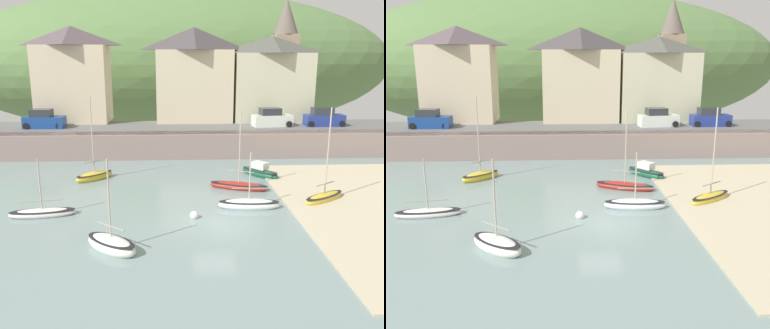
{
  "view_description": "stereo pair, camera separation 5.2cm",
  "coord_description": "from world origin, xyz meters",
  "views": [
    {
      "loc": [
        -2.4,
        -21.89,
        9.26
      ],
      "look_at": [
        -1.02,
        6.5,
        1.94
      ],
      "focal_mm": 38.15,
      "sensor_mm": 36.0,
      "label": 1
    },
    {
      "loc": [
        -2.34,
        -21.89,
        9.26
      ],
      "look_at": [
        -1.02,
        6.5,
        1.94
      ],
      "focal_mm": 38.15,
      "sensor_mm": 36.0,
      "label": 2
    }
  ],
  "objects": [
    {
      "name": "ground",
      "position": [
        1.4,
        -9.56,
        0.16
      ],
      "size": [
        48.0,
        41.0,
        0.61
      ],
      "color": "gray"
    },
    {
      "name": "quay_seawall",
      "position": [
        0.0,
        17.5,
        1.36
      ],
      "size": [
        48.0,
        9.4,
        2.4
      ],
      "color": "gray",
      "rests_on": "ground"
    },
    {
      "name": "hillside_backdrop",
      "position": [
        -2.74,
        55.2,
        8.62
      ],
      "size": [
        80.0,
        44.0,
        24.64
      ],
      "color": "#577A44",
      "rests_on": "ground"
    },
    {
      "name": "waterfront_building_left",
      "position": [
        -13.42,
        25.2,
        7.7
      ],
      "size": [
        8.08,
        5.53,
        10.44
      ],
      "color": "beige",
      "rests_on": "ground"
    },
    {
      "name": "waterfront_building_centre",
      "position": [
        0.11,
        25.2,
        7.66
      ],
      "size": [
        8.69,
        5.5,
        10.35
      ],
      "color": "beige",
      "rests_on": "ground"
    },
    {
      "name": "waterfront_building_right",
      "position": [
        8.92,
        25.2,
        7.19
      ],
      "size": [
        8.97,
        5.76,
        9.44
      ],
      "color": "beige",
      "rests_on": "ground"
    },
    {
      "name": "church_with_spire",
      "position": [
        11.44,
        29.2,
        9.61
      ],
      "size": [
        3.0,
        3.0,
        14.0
      ],
      "color": "gray",
      "rests_on": "ground"
    },
    {
      "name": "sailboat_white_hull",
      "position": [
        -8.64,
        9.63,
        0.31
      ],
      "size": [
        3.1,
        2.96,
        6.78
      ],
      "rotation": [
        0.0,
        0.0,
        0.74
      ],
      "color": "gold",
      "rests_on": "ground"
    },
    {
      "name": "sailboat_tall_mast",
      "position": [
        2.46,
        2.61,
        0.26
      ],
      "size": [
        4.03,
        1.32,
        3.85
      ],
      "rotation": [
        0.0,
        0.0,
        -0.06
      ],
      "color": "white",
      "rests_on": "ground"
    },
    {
      "name": "dinghy_open_wooden",
      "position": [
        2.45,
        6.69,
        0.24
      ],
      "size": [
        4.51,
        2.59,
        5.92
      ],
      "rotation": [
        0.0,
        0.0,
        -0.35
      ],
      "color": "#A6271E",
      "rests_on": "ground"
    },
    {
      "name": "fishing_boat_green",
      "position": [
        -10.39,
        1.85,
        0.21
      ],
      "size": [
        4.08,
        1.63,
        3.71
      ],
      "rotation": [
        0.0,
        0.0,
        0.14
      ],
      "color": "white",
      "rests_on": "ground"
    },
    {
      "name": "sailboat_far_left",
      "position": [
        -5.52,
        -3.0,
        0.32
      ],
      "size": [
        3.23,
        2.95,
        4.93
      ],
      "rotation": [
        0.0,
        0.0,
        -0.68
      ],
      "color": "white",
      "rests_on": "ground"
    },
    {
      "name": "rowboat_small_beached",
      "position": [
        7.76,
        3.65,
        0.29
      ],
      "size": [
        3.63,
        2.85,
        6.5
      ],
      "rotation": [
        0.0,
        0.0,
        0.59
      ],
      "color": "gold",
      "rests_on": "ground"
    },
    {
      "name": "sailboat_nearest_shore",
      "position": [
        4.74,
        10.06,
        0.33
      ],
      "size": [
        3.16,
        3.49,
        1.34
      ],
      "rotation": [
        0.0,
        0.0,
        -0.88
      ],
      "color": "#195036",
      "rests_on": "ground"
    },
    {
      "name": "parked_car_near_slipway",
      "position": [
        -15.67,
        20.7,
        3.2
      ],
      "size": [
        4.16,
        1.85,
        1.95
      ],
      "rotation": [
        0.0,
        0.0,
        -0.04
      ],
      "color": "navy",
      "rests_on": "ground"
    },
    {
      "name": "parked_car_by_wall",
      "position": [
        8.13,
        20.7,
        3.2
      ],
      "size": [
        4.26,
        2.13,
        1.95
      ],
      "rotation": [
        0.0,
        0.0,
        0.11
      ],
      "color": "silver",
      "rests_on": "ground"
    },
    {
      "name": "parked_car_end_of_row",
      "position": [
        13.75,
        20.7,
        3.2
      ],
      "size": [
        4.12,
        1.82,
        1.95
      ],
      "rotation": [
        0.0,
        0.0,
        -0.01
      ],
      "color": "navy",
      "rests_on": "ground"
    },
    {
      "name": "mooring_buoy",
      "position": [
        -1.16,
        1.07,
        0.16
      ],
      "size": [
        0.54,
        0.54,
        0.54
      ],
      "color": "silver",
      "rests_on": "ground"
    }
  ]
}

